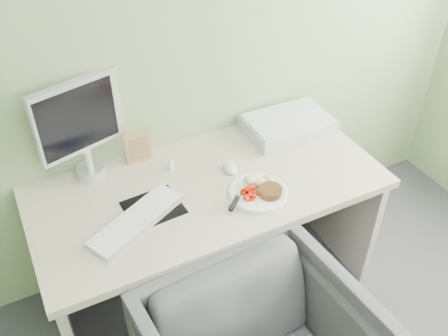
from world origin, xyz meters
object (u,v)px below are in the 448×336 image
desk (209,213)px  monitor (80,126)px  plate (258,193)px  scanner (288,125)px

desk → monitor: size_ratio=3.31×
desk → plate: bearing=-43.1°
desk → scanner: (0.55, 0.20, 0.22)m
monitor → desk: bearing=-49.9°
plate → monitor: monitor is taller
desk → scanner: scanner is taller
scanner → monitor: bearing=175.4°
desk → monitor: 0.72m
plate → scanner: scanner is taller
plate → scanner: bearing=43.2°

